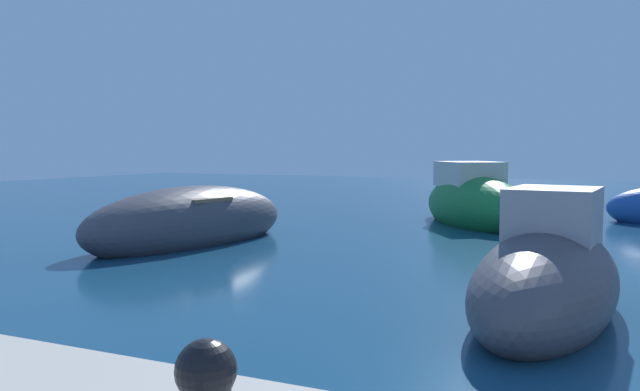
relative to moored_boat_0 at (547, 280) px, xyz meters
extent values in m
ellipsoid|color=#3F3F47|center=(0.00, -0.03, -0.08)|extent=(2.11, 4.31, 1.42)
cube|color=gray|center=(0.04, 0.30, 0.73)|extent=(1.18, 1.42, 0.77)
ellipsoid|color=#197233|center=(-2.31, 9.27, 0.02)|extent=(4.39, 5.24, 1.77)
cube|color=beige|center=(-2.53, 9.60, 0.91)|extent=(2.23, 2.39, 0.72)
ellipsoid|color=#3F3F47|center=(-7.54, 3.25, -0.02)|extent=(2.96, 5.82, 1.64)
cube|color=brown|center=(-7.54, 3.25, 0.52)|extent=(1.66, 1.39, 0.08)
sphere|color=black|center=(-1.31, -5.37, 0.53)|extent=(0.30, 0.30, 0.30)
camera|label=1|loc=(0.28, -7.69, 1.57)|focal=33.39mm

